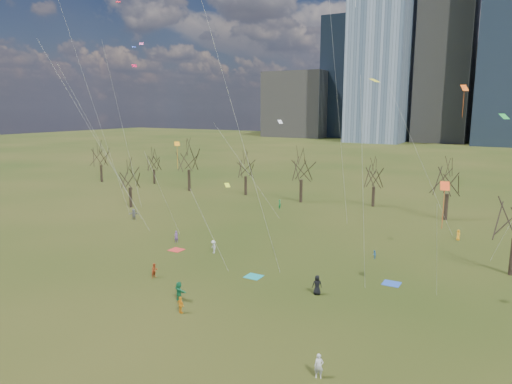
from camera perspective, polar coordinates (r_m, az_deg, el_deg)
The scene contains 18 objects.
ground at distance 44.34m, azimuth -7.92°, elevation -11.43°, with size 500.00×500.00×0.00m, color black.
downtown_skyline at distance 245.56m, azimuth 24.15°, elevation 14.91°, with size 212.50×78.00×118.00m.
bare_tree_row at distance 74.80m, azimuth 9.64°, elevation 2.40°, with size 113.04×29.80×9.50m.
blanket_teal at distance 45.91m, azimuth -0.30°, elevation -10.52°, with size 1.60×1.50×0.03m, color teal.
blanket_navy at distance 46.06m, azimuth 16.58°, elevation -10.91°, with size 1.60×1.50×0.03m, color #254CB0.
blanket_crimson at distance 54.81m, azimuth -9.92°, elevation -7.14°, with size 1.60×1.50×0.03m, color red.
person_1 at distance 30.39m, azimuth 7.87°, elevation -20.74°, with size 0.57×0.37×1.56m, color silver.
person_2 at distance 46.50m, azimuth -12.54°, elevation -9.55°, with size 0.71×0.56×1.47m, color #AD3C18.
person_4 at distance 38.61m, azimuth -9.40°, elevation -13.76°, with size 0.84×0.35×1.43m, color orange.
person_5 at distance 40.86m, azimuth -9.59°, elevation -12.14°, with size 1.60×0.51×1.72m, color #1B7D4A.
person_6 at distance 41.90m, azimuth 7.65°, elevation -11.44°, with size 0.87×0.57×1.79m, color black.
person_7 at distance 57.59m, azimuth -9.95°, elevation -5.51°, with size 0.54×0.36×1.49m, color #754C98.
person_8 at distance 52.59m, azimuth 14.56°, elevation -7.57°, with size 0.46×0.36×0.94m, color #2664A5.
person_9 at distance 52.91m, azimuth -5.34°, elevation -6.83°, with size 0.97×0.56×1.51m, color silver.
person_11 at distance 70.41m, azimuth -15.03°, elevation -2.71°, with size 1.51×0.48×1.62m, color slate.
person_12 at distance 63.05m, azimuth 23.96°, elevation -4.92°, with size 0.67×0.44×1.38m, color #FFA01C.
person_13 at distance 75.00m, azimuth 2.98°, elevation -1.56°, with size 0.59×0.38×1.61m, color #1A773A.
kites_airborne at distance 49.39m, azimuth 5.17°, elevation 7.29°, with size 66.15×31.29×33.15m.
Camera 1 is at (25.52, -32.28, 16.51)m, focal length 32.00 mm.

